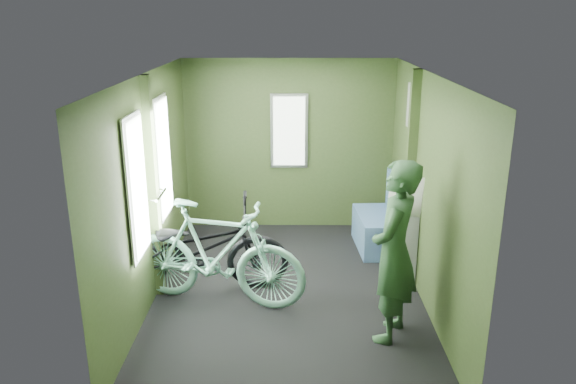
# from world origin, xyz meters

# --- Properties ---
(room) EXTENTS (4.00, 4.02, 2.31)m
(room) POSITION_xyz_m (-0.04, 0.04, 1.44)
(room) COLOR black
(room) RESTS_ON ground
(bicycle_black) EXTENTS (2.00, 1.00, 1.13)m
(bicycle_black) POSITION_xyz_m (-0.96, 0.01, 0.00)
(bicycle_black) COLOR black
(bicycle_black) RESTS_ON ground
(bicycle_mint) EXTENTS (1.94, 1.02, 1.14)m
(bicycle_mint) POSITION_xyz_m (-0.72, -0.24, 0.00)
(bicycle_mint) COLOR #81CAB3
(bicycle_mint) RESTS_ON ground
(passenger) EXTENTS (0.62, 0.75, 1.68)m
(passenger) POSITION_xyz_m (0.95, -0.82, 0.84)
(passenger) COLOR #2B4F2F
(passenger) RESTS_ON ground
(waste_box) EXTENTS (0.26, 0.36, 0.88)m
(waste_box) POSITION_xyz_m (1.26, 0.34, 0.44)
(waste_box) COLOR gray
(waste_box) RESTS_ON ground
(bench_seat) EXTENTS (0.55, 0.92, 0.94)m
(bench_seat) POSITION_xyz_m (1.15, 1.21, 0.28)
(bench_seat) COLOR #32496A
(bench_seat) RESTS_ON ground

